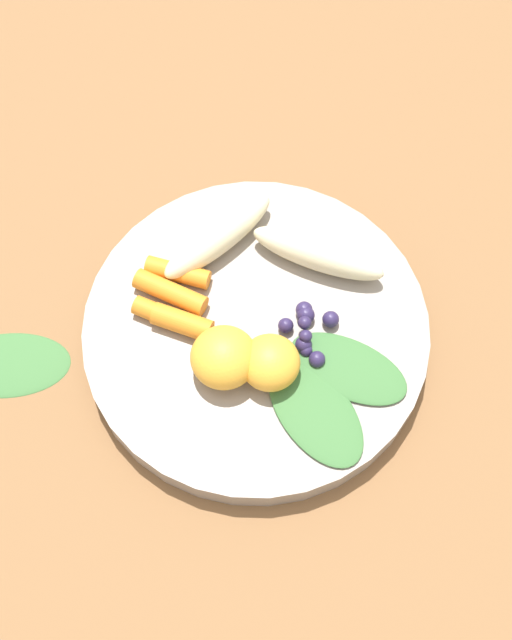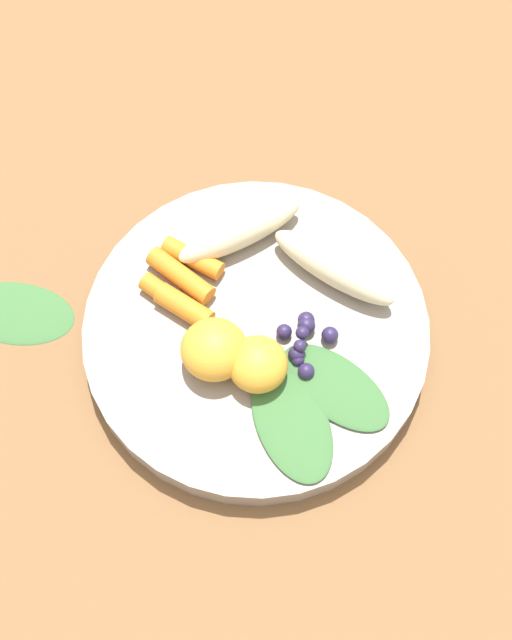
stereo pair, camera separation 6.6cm
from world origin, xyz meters
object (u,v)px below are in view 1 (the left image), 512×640
(banana_peeled_left, at_px, (218,236))
(kale_leaf_stray, at_px, (7,364))
(banana_peeled_right, at_px, (318,253))
(orange_segment_near, at_px, (271,362))
(bowl, at_px, (256,332))

(banana_peeled_left, height_order, kale_leaf_stray, banana_peeled_left)
(banana_peeled_right, bearing_deg, kale_leaf_stray, 39.42)
(banana_peeled_left, xyz_separation_m, orange_segment_near, (-0.12, -0.01, 0.00))
(banana_peeled_left, relative_size, banana_peeled_right, 1.00)
(kale_leaf_stray, bearing_deg, banana_peeled_right, -164.70)
(bowl, bearing_deg, kale_leaf_stray, 81.51)
(banana_peeled_right, xyz_separation_m, kale_leaf_stray, (-0.01, 0.27, -0.04))
(bowl, xyz_separation_m, orange_segment_near, (-0.04, -0.00, 0.03))
(banana_peeled_right, xyz_separation_m, orange_segment_near, (-0.09, 0.07, 0.00))
(orange_segment_near, xyz_separation_m, kale_leaf_stray, (0.07, 0.21, -0.04))
(banana_peeled_left, relative_size, kale_leaf_stray, 1.10)
(banana_peeled_right, relative_size, orange_segment_near, 2.44)
(banana_peeled_left, bearing_deg, orange_segment_near, 68.11)
(orange_segment_near, distance_m, kale_leaf_stray, 0.22)
(bowl, bearing_deg, banana_peeled_right, -56.08)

